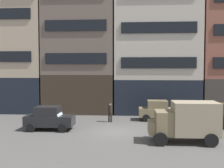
{
  "coord_description": "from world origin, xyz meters",
  "views": [
    {
      "loc": [
        1.0,
        -19.43,
        4.67
      ],
      "look_at": [
        -0.45,
        1.87,
        3.49
      ],
      "focal_mm": 41.91,
      "sensor_mm": 36.0,
      "label": 1
    }
  ],
  "objects": [
    {
      "name": "sedan_light",
      "position": [
        -5.2,
        0.22,
        0.91
      ],
      "size": [
        3.71,
        1.88,
        1.83
      ],
      "color": "black",
      "rests_on": "ground_plane"
    },
    {
      "name": "ground_plane",
      "position": [
        0.0,
        0.0,
        0.0
      ],
      "size": [
        120.0,
        120.0,
        0.0
      ],
      "primitive_type": "plane",
      "color": "#4C4947"
    },
    {
      "name": "building_center_left",
      "position": [
        -4.45,
        9.34,
        8.99
      ],
      "size": [
        7.94,
        5.7,
        17.88
      ],
      "color": "#33281E",
      "rests_on": "ground_plane"
    },
    {
      "name": "delivery_truck_near",
      "position": [
        4.57,
        -2.64,
        1.42
      ],
      "size": [
        4.36,
        2.14,
        2.62
      ],
      "color": "#7A6B4C",
      "rests_on": "ground_plane"
    },
    {
      "name": "sedan_parked_curb",
      "position": [
        3.66,
        4.66,
        0.91
      ],
      "size": [
        3.73,
        1.92,
        1.83
      ],
      "color": "#7A6B4C",
      "rests_on": "ground_plane"
    },
    {
      "name": "building_far_left",
      "position": [
        -12.89,
        9.34,
        6.55
      ],
      "size": [
        9.64,
        5.7,
        13.02
      ],
      "color": "black",
      "rests_on": "ground_plane"
    },
    {
      "name": "cargo_wagon",
      "position": [
        7.62,
        1.84,
        1.15
      ],
      "size": [
        2.97,
        1.63,
        1.98
      ],
      "color": "#3D2819",
      "rests_on": "ground_plane"
    },
    {
      "name": "building_center_right",
      "position": [
        3.83,
        9.34,
        7.27
      ],
      "size": [
        9.31,
        5.7,
        14.45
      ],
      "color": "black",
      "rests_on": "ground_plane"
    },
    {
      "name": "pedestrian_officer",
      "position": [
        -0.73,
        3.51,
        0.98
      ],
      "size": [
        0.51,
        0.51,
        1.79
      ],
      "color": "black",
      "rests_on": "ground_plane"
    }
  ]
}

